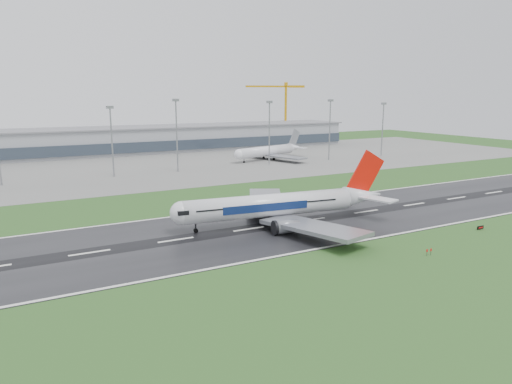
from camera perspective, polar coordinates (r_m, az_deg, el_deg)
ground at (r=145.06m, az=13.31°, el=-2.36°), size 520.00×520.00×0.00m
runway at (r=145.04m, az=13.31°, el=-2.35°), size 400.00×45.00×0.10m
apron at (r=250.74m, az=-5.91°, el=3.73°), size 400.00×130.00×0.08m
terminal at (r=305.93m, az=-10.27°, el=6.43°), size 240.00×36.00×15.00m
main_airliner at (r=126.27m, az=3.45°, el=0.17°), size 69.12×66.56×18.33m
parked_airliner at (r=256.40m, az=1.51°, el=5.67°), size 63.34×60.94×15.16m
tower_crane at (r=359.01m, az=3.64°, el=9.68°), size 43.26×16.77×44.28m
runway_sign at (r=135.80m, az=25.71°, el=-3.96°), size 2.31×0.59×1.04m
floodmast_1 at (r=209.65m, az=-17.17°, el=5.71°), size 0.64×0.64×29.07m
floodmast_2 at (r=216.93m, az=-9.64°, el=6.63°), size 0.64×0.64×31.93m
floodmast_3 at (r=236.97m, az=1.63°, el=7.06°), size 0.64×0.64×30.79m
floodmast_4 at (r=257.74m, az=8.98°, el=7.36°), size 0.64×0.64×31.39m
floodmast_5 at (r=282.29m, az=15.18°, el=7.27°), size 0.64×0.64×29.46m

